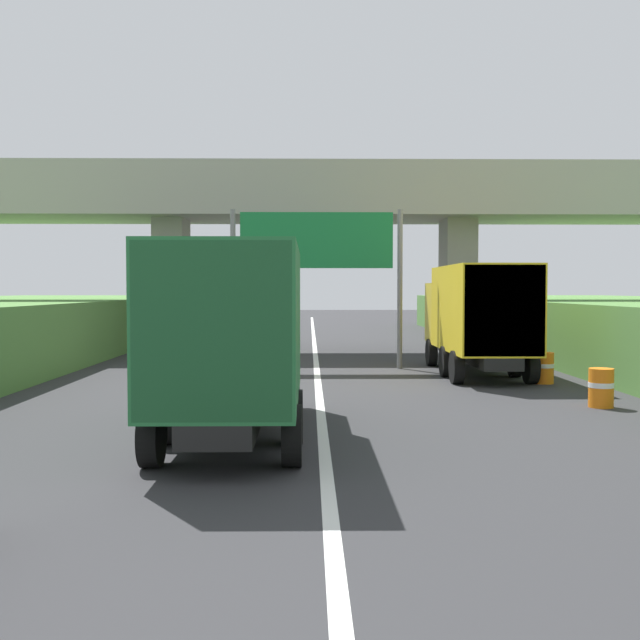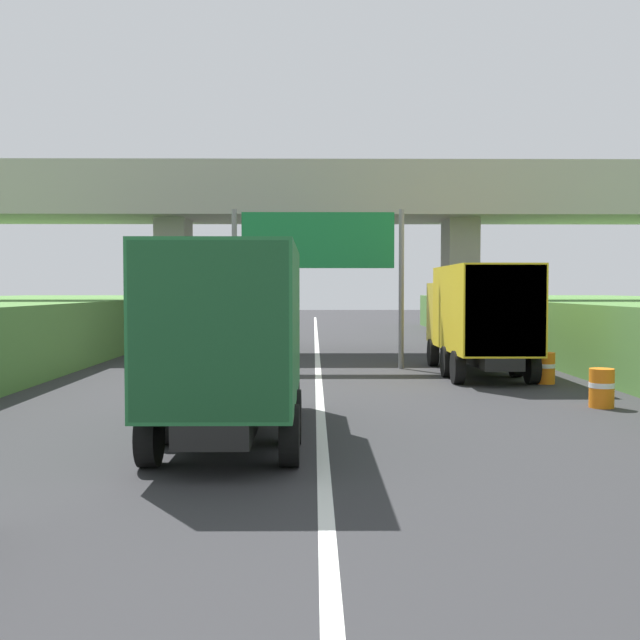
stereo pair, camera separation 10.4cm
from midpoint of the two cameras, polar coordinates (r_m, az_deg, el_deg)
lane_centre_stripe at (r=26.10m, az=-0.04°, el=-3.63°), size 0.20×93.64×0.01m
overpass_bridge at (r=32.83m, az=-0.13°, el=8.10°), size 40.00×4.80×7.94m
overhead_highway_sign at (r=25.72m, az=-0.04°, el=5.26°), size 5.88×0.18×5.44m
truck_yellow at (r=24.30m, az=12.00°, el=0.44°), size 2.44×7.30×3.44m
truck_green at (r=13.79m, az=-6.26°, el=-0.94°), size 2.44×7.30×3.44m
construction_barrel_3 at (r=18.51m, az=20.72°, el=-4.82°), size 0.57×0.57×0.90m
construction_barrel_4 at (r=22.65m, az=16.82°, el=-3.49°), size 0.57×0.57×0.90m
construction_barrel_5 at (r=26.84m, az=13.91°, el=-2.56°), size 0.57×0.57×0.90m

